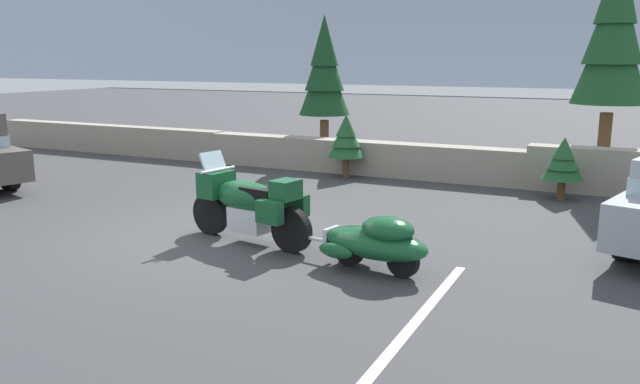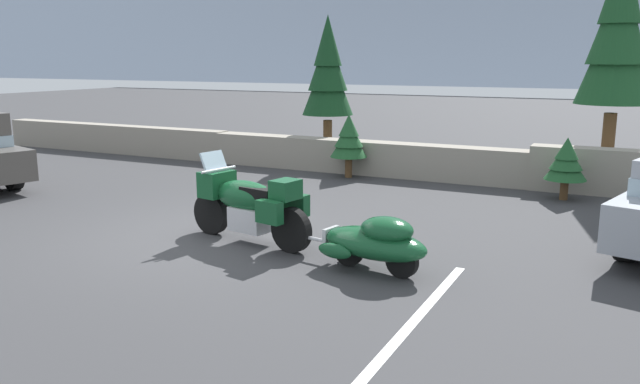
% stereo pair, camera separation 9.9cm
% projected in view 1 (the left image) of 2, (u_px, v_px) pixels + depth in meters
% --- Properties ---
extents(ground_plane, '(80.00, 80.00, 0.00)m').
position_uv_depth(ground_plane, '(200.00, 237.00, 9.99)').
color(ground_plane, '#38383A').
extents(stone_guard_wall, '(24.00, 0.61, 0.95)m').
position_uv_depth(stone_guard_wall, '(381.00, 158.00, 15.20)').
color(stone_guard_wall, gray).
rests_on(stone_guard_wall, ground).
extents(distant_ridgeline, '(240.00, 80.00, 16.00)m').
position_uv_depth(distant_ridgeline, '(594.00, 22.00, 93.18)').
color(distant_ridgeline, '#99A8BF').
rests_on(distant_ridgeline, ground).
extents(touring_motorcycle, '(2.30, 1.00, 1.33)m').
position_uv_depth(touring_motorcycle, '(248.00, 203.00, 9.58)').
color(touring_motorcycle, black).
rests_on(touring_motorcycle, ground).
extents(car_shaped_trailer, '(2.23, 0.98, 0.76)m').
position_uv_depth(car_shaped_trailer, '(376.00, 241.00, 8.31)').
color(car_shaped_trailer, black).
rests_on(car_shaped_trailer, ground).
extents(pine_tree_tall, '(1.66, 1.66, 5.32)m').
position_uv_depth(pine_tree_tall, '(614.00, 32.00, 14.17)').
color(pine_tree_tall, brown).
rests_on(pine_tree_tall, ground).
extents(pine_tree_secondary, '(1.36, 1.36, 3.88)m').
position_uv_depth(pine_tree_secondary, '(324.00, 71.00, 16.91)').
color(pine_tree_secondary, brown).
rests_on(pine_tree_secondary, ground).
extents(pine_sapling_near, '(0.87, 0.87, 1.49)m').
position_uv_depth(pine_sapling_near, '(346.00, 138.00, 14.86)').
color(pine_sapling_near, brown).
rests_on(pine_sapling_near, ground).
extents(pine_sapling_farther, '(0.82, 0.82, 1.24)m').
position_uv_depth(pine_sapling_farther, '(563.00, 161.00, 12.55)').
color(pine_sapling_farther, brown).
rests_on(pine_sapling_farther, ground).
extents(parking_stripe_marker, '(0.12, 3.60, 0.01)m').
position_uv_depth(parking_stripe_marker, '(421.00, 315.00, 6.94)').
color(parking_stripe_marker, silver).
rests_on(parking_stripe_marker, ground).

